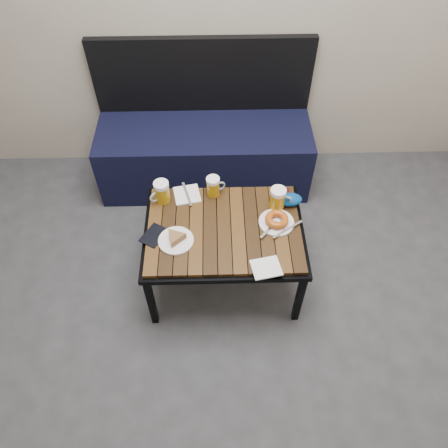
{
  "coord_description": "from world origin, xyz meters",
  "views": [
    {
      "loc": [
        -0.04,
        -0.53,
        2.23
      ],
      "look_at": [
        -0.01,
        0.9,
        0.5
      ],
      "focal_mm": 35.0,
      "sensor_mm": 36.0,
      "label": 1
    }
  ],
  "objects_px": {
    "cafe_table": "(224,233)",
    "beer_mug_right": "(278,199)",
    "plate_pie": "(176,239)",
    "passport_navy": "(154,235)",
    "bench": "(205,148)",
    "beer_mug_left": "(162,192)",
    "knit_pouch": "(290,200)",
    "plate_bagel": "(277,221)",
    "passport_burgundy": "(280,197)",
    "beer_mug_centre": "(213,186)"
  },
  "relations": [
    {
      "from": "bench",
      "to": "knit_pouch",
      "type": "relative_size",
      "value": 10.41
    },
    {
      "from": "cafe_table",
      "to": "beer_mug_right",
      "type": "relative_size",
      "value": 6.26
    },
    {
      "from": "bench",
      "to": "beer_mug_right",
      "type": "distance_m",
      "value": 0.87
    },
    {
      "from": "beer_mug_centre",
      "to": "cafe_table",
      "type": "bearing_deg",
      "value": -96.96
    },
    {
      "from": "plate_bagel",
      "to": "passport_navy",
      "type": "xyz_separation_m",
      "value": [
        -0.64,
        -0.07,
        -0.02
      ]
    },
    {
      "from": "bench",
      "to": "plate_pie",
      "type": "relative_size",
      "value": 7.77
    },
    {
      "from": "beer_mug_centre",
      "to": "passport_navy",
      "type": "relative_size",
      "value": 0.87
    },
    {
      "from": "passport_burgundy",
      "to": "plate_bagel",
      "type": "bearing_deg",
      "value": -96.66
    },
    {
      "from": "beer_mug_right",
      "to": "plate_bagel",
      "type": "height_order",
      "value": "beer_mug_right"
    },
    {
      "from": "cafe_table",
      "to": "plate_pie",
      "type": "distance_m",
      "value": 0.27
    },
    {
      "from": "cafe_table",
      "to": "plate_pie",
      "type": "bearing_deg",
      "value": -160.96
    },
    {
      "from": "plate_pie",
      "to": "passport_burgundy",
      "type": "relative_size",
      "value": 1.29
    },
    {
      "from": "beer_mug_centre",
      "to": "beer_mug_left",
      "type": "bearing_deg",
      "value": 169.71
    },
    {
      "from": "knit_pouch",
      "to": "plate_bagel",
      "type": "bearing_deg",
      "value": -121.14
    },
    {
      "from": "cafe_table",
      "to": "beer_mug_right",
      "type": "bearing_deg",
      "value": 24.81
    },
    {
      "from": "plate_pie",
      "to": "plate_bagel",
      "type": "bearing_deg",
      "value": 11.42
    },
    {
      "from": "beer_mug_left",
      "to": "beer_mug_centre",
      "type": "relative_size",
      "value": 1.11
    },
    {
      "from": "bench",
      "to": "cafe_table",
      "type": "bearing_deg",
      "value": -82.78
    },
    {
      "from": "beer_mug_left",
      "to": "plate_bagel",
      "type": "relative_size",
      "value": 0.56
    },
    {
      "from": "passport_navy",
      "to": "beer_mug_left",
      "type": "bearing_deg",
      "value": 114.2
    },
    {
      "from": "beer_mug_left",
      "to": "passport_burgundy",
      "type": "height_order",
      "value": "beer_mug_left"
    },
    {
      "from": "plate_bagel",
      "to": "bench",
      "type": "bearing_deg",
      "value": 114.58
    },
    {
      "from": "beer_mug_centre",
      "to": "passport_navy",
      "type": "distance_m",
      "value": 0.43
    },
    {
      "from": "beer_mug_centre",
      "to": "plate_pie",
      "type": "distance_m",
      "value": 0.38
    },
    {
      "from": "beer_mug_left",
      "to": "plate_pie",
      "type": "xyz_separation_m",
      "value": [
        0.08,
        -0.29,
        -0.05
      ]
    },
    {
      "from": "beer_mug_left",
      "to": "plate_bagel",
      "type": "height_order",
      "value": "beer_mug_left"
    },
    {
      "from": "bench",
      "to": "plate_pie",
      "type": "height_order",
      "value": "bench"
    },
    {
      "from": "beer_mug_left",
      "to": "beer_mug_right",
      "type": "distance_m",
      "value": 0.62
    },
    {
      "from": "plate_pie",
      "to": "passport_burgundy",
      "type": "distance_m",
      "value": 0.63
    },
    {
      "from": "plate_bagel",
      "to": "passport_navy",
      "type": "height_order",
      "value": "plate_bagel"
    },
    {
      "from": "beer_mug_left",
      "to": "passport_burgundy",
      "type": "relative_size",
      "value": 0.94
    },
    {
      "from": "bench",
      "to": "beer_mug_left",
      "type": "height_order",
      "value": "bench"
    },
    {
      "from": "beer_mug_centre",
      "to": "beer_mug_right",
      "type": "bearing_deg",
      "value": -36.62
    },
    {
      "from": "beer_mug_left",
      "to": "passport_navy",
      "type": "relative_size",
      "value": 0.96
    },
    {
      "from": "plate_pie",
      "to": "passport_burgundy",
      "type": "bearing_deg",
      "value": 27.19
    },
    {
      "from": "plate_pie",
      "to": "passport_burgundy",
      "type": "xyz_separation_m",
      "value": [
        0.56,
        0.29,
        -0.02
      ]
    },
    {
      "from": "bench",
      "to": "plate_bagel",
      "type": "distance_m",
      "value": 0.95
    },
    {
      "from": "plate_pie",
      "to": "passport_navy",
      "type": "height_order",
      "value": "plate_pie"
    },
    {
      "from": "plate_pie",
      "to": "passport_navy",
      "type": "xyz_separation_m",
      "value": [
        -0.11,
        0.04,
        -0.02
      ]
    },
    {
      "from": "plate_bagel",
      "to": "beer_mug_right",
      "type": "bearing_deg",
      "value": 82.72
    },
    {
      "from": "bench",
      "to": "passport_navy",
      "type": "height_order",
      "value": "bench"
    },
    {
      "from": "beer_mug_right",
      "to": "passport_burgundy",
      "type": "bearing_deg",
      "value": 73.75
    },
    {
      "from": "beer_mug_centre",
      "to": "bench",
      "type": "bearing_deg",
      "value": 76.48
    },
    {
      "from": "cafe_table",
      "to": "beer_mug_left",
      "type": "height_order",
      "value": "beer_mug_left"
    },
    {
      "from": "cafe_table",
      "to": "plate_pie",
      "type": "relative_size",
      "value": 4.66
    },
    {
      "from": "plate_bagel",
      "to": "knit_pouch",
      "type": "bearing_deg",
      "value": 58.86
    },
    {
      "from": "beer_mug_centre",
      "to": "passport_navy",
      "type": "xyz_separation_m",
      "value": [
        -0.31,
        -0.29,
        -0.06
      ]
    },
    {
      "from": "beer_mug_centre",
      "to": "knit_pouch",
      "type": "distance_m",
      "value": 0.42
    },
    {
      "from": "beer_mug_right",
      "to": "plate_bagel",
      "type": "xyz_separation_m",
      "value": [
        -0.01,
        -0.11,
        -0.05
      ]
    },
    {
      "from": "beer_mug_left",
      "to": "knit_pouch",
      "type": "relative_size",
      "value": 0.97
    }
  ]
}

